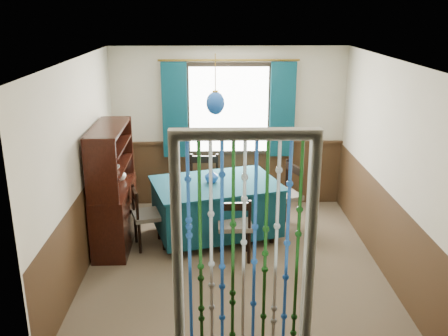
{
  "coord_description": "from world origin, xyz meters",
  "views": [
    {
      "loc": [
        -0.24,
        -5.58,
        3.05
      ],
      "look_at": [
        -0.1,
        0.52,
        1.07
      ],
      "focal_mm": 40.0,
      "sensor_mm": 36.0,
      "label": 1
    }
  ],
  "objects_px": {
    "pendant_lamp": "(215,103)",
    "bowl_shelf": "(112,168)",
    "chair_far": "(204,185)",
    "dining_table": "(216,206)",
    "chair_right": "(283,195)",
    "sideboard": "(113,204)",
    "chair_left": "(147,215)",
    "vase_sideboard": "(120,173)",
    "vase_table": "(212,176)",
    "chair_near": "(235,226)"
  },
  "relations": [
    {
      "from": "chair_left",
      "to": "vase_table",
      "type": "height_order",
      "value": "vase_table"
    },
    {
      "from": "bowl_shelf",
      "to": "vase_sideboard",
      "type": "distance_m",
      "value": 0.54
    },
    {
      "from": "dining_table",
      "to": "sideboard",
      "type": "height_order",
      "value": "sideboard"
    },
    {
      "from": "pendant_lamp",
      "to": "bowl_shelf",
      "type": "bearing_deg",
      "value": -163.27
    },
    {
      "from": "dining_table",
      "to": "vase_sideboard",
      "type": "distance_m",
      "value": 1.37
    },
    {
      "from": "vase_table",
      "to": "chair_right",
      "type": "bearing_deg",
      "value": 12.31
    },
    {
      "from": "vase_table",
      "to": "bowl_shelf",
      "type": "relative_size",
      "value": 0.8
    },
    {
      "from": "dining_table",
      "to": "chair_right",
      "type": "height_order",
      "value": "chair_right"
    },
    {
      "from": "dining_table",
      "to": "vase_table",
      "type": "height_order",
      "value": "vase_table"
    },
    {
      "from": "chair_near",
      "to": "chair_far",
      "type": "height_order",
      "value": "chair_far"
    },
    {
      "from": "sideboard",
      "to": "dining_table",
      "type": "bearing_deg",
      "value": 6.72
    },
    {
      "from": "chair_far",
      "to": "pendant_lamp",
      "type": "distance_m",
      "value": 1.55
    },
    {
      "from": "chair_far",
      "to": "vase_table",
      "type": "relative_size",
      "value": 5.52
    },
    {
      "from": "bowl_shelf",
      "to": "sideboard",
      "type": "bearing_deg",
      "value": 106.03
    },
    {
      "from": "chair_far",
      "to": "vase_sideboard",
      "type": "bearing_deg",
      "value": 29.58
    },
    {
      "from": "chair_near",
      "to": "sideboard",
      "type": "xyz_separation_m",
      "value": [
        -1.59,
        0.46,
        0.12
      ]
    },
    {
      "from": "chair_near",
      "to": "vase_sideboard",
      "type": "height_order",
      "value": "vase_sideboard"
    },
    {
      "from": "bowl_shelf",
      "to": "vase_sideboard",
      "type": "height_order",
      "value": "bowl_shelf"
    },
    {
      "from": "bowl_shelf",
      "to": "vase_sideboard",
      "type": "xyz_separation_m",
      "value": [
        0.0,
        0.49,
        -0.23
      ]
    },
    {
      "from": "chair_far",
      "to": "sideboard",
      "type": "distance_m",
      "value": 1.48
    },
    {
      "from": "chair_far",
      "to": "chair_left",
      "type": "bearing_deg",
      "value": 54.22
    },
    {
      "from": "chair_right",
      "to": "pendant_lamp",
      "type": "xyz_separation_m",
      "value": [
        -0.95,
        -0.24,
        1.37
      ]
    },
    {
      "from": "pendant_lamp",
      "to": "chair_far",
      "type": "bearing_deg",
      "value": 103.96
    },
    {
      "from": "sideboard",
      "to": "chair_left",
      "type": "bearing_deg",
      "value": -12.92
    },
    {
      "from": "dining_table",
      "to": "chair_near",
      "type": "distance_m",
      "value": 0.68
    },
    {
      "from": "dining_table",
      "to": "sideboard",
      "type": "bearing_deg",
      "value": 171.34
    },
    {
      "from": "dining_table",
      "to": "sideboard",
      "type": "xyz_separation_m",
      "value": [
        -1.36,
        -0.18,
        0.11
      ]
    },
    {
      "from": "chair_far",
      "to": "vase_sideboard",
      "type": "xyz_separation_m",
      "value": [
        -1.12,
        -0.6,
        0.4
      ]
    },
    {
      "from": "chair_right",
      "to": "bowl_shelf",
      "type": "height_order",
      "value": "bowl_shelf"
    },
    {
      "from": "sideboard",
      "to": "bowl_shelf",
      "type": "relative_size",
      "value": 7.54
    },
    {
      "from": "pendant_lamp",
      "to": "sideboard",
      "type": "bearing_deg",
      "value": -172.37
    },
    {
      "from": "chair_near",
      "to": "chair_far",
      "type": "xyz_separation_m",
      "value": [
        -0.4,
        1.34,
        0.05
      ]
    },
    {
      "from": "chair_left",
      "to": "dining_table",
      "type": "bearing_deg",
      "value": 89.72
    },
    {
      "from": "chair_right",
      "to": "bowl_shelf",
      "type": "bearing_deg",
      "value": 83.38
    },
    {
      "from": "bowl_shelf",
      "to": "vase_table",
      "type": "bearing_deg",
      "value": 18.16
    },
    {
      "from": "chair_near",
      "to": "chair_left",
      "type": "relative_size",
      "value": 1.02
    },
    {
      "from": "dining_table",
      "to": "chair_near",
      "type": "xyz_separation_m",
      "value": [
        0.23,
        -0.64,
        -0.01
      ]
    },
    {
      "from": "chair_left",
      "to": "pendant_lamp",
      "type": "bearing_deg",
      "value": 89.72
    },
    {
      "from": "chair_near",
      "to": "sideboard",
      "type": "relative_size",
      "value": 0.52
    },
    {
      "from": "chair_left",
      "to": "vase_sideboard",
      "type": "bearing_deg",
      "value": -151.42
    },
    {
      "from": "chair_right",
      "to": "pendant_lamp",
      "type": "distance_m",
      "value": 1.68
    },
    {
      "from": "chair_far",
      "to": "pendant_lamp",
      "type": "bearing_deg",
      "value": 105.5
    },
    {
      "from": "vase_sideboard",
      "to": "vase_table",
      "type": "bearing_deg",
      "value": -3.75
    },
    {
      "from": "chair_right",
      "to": "pendant_lamp",
      "type": "bearing_deg",
      "value": 81.79
    },
    {
      "from": "bowl_shelf",
      "to": "chair_far",
      "type": "bearing_deg",
      "value": 44.03
    },
    {
      "from": "vase_table",
      "to": "vase_sideboard",
      "type": "bearing_deg",
      "value": 176.25
    },
    {
      "from": "vase_sideboard",
      "to": "chair_far",
      "type": "bearing_deg",
      "value": 28.04
    },
    {
      "from": "dining_table",
      "to": "vase_sideboard",
      "type": "height_order",
      "value": "vase_sideboard"
    },
    {
      "from": "sideboard",
      "to": "vase_sideboard",
      "type": "relative_size",
      "value": 8.74
    },
    {
      "from": "sideboard",
      "to": "vase_table",
      "type": "height_order",
      "value": "sideboard"
    }
  ]
}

